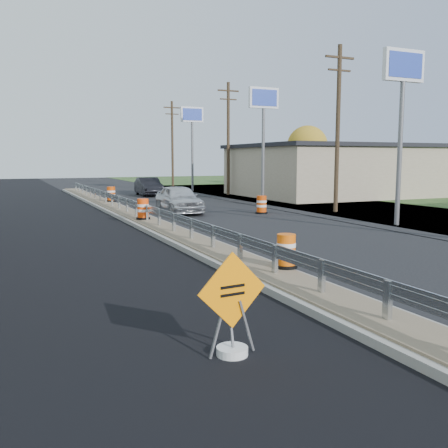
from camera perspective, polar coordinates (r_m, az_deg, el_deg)
name	(u,v)px	position (r m, az deg, el deg)	size (l,w,h in m)	color
ground	(213,254)	(16.20, -1.26, -3.46)	(140.00, 140.00, 0.00)	black
milled_overlay	(45,224)	(24.91, -19.83, -0.05)	(7.20, 120.00, 0.01)	black
median	(147,222)	(23.67, -8.79, 0.19)	(1.60, 55.00, 0.23)	gray
guardrail	(141,207)	(24.56, -9.44, 1.88)	(0.10, 46.15, 0.72)	silver
retail_building_near	(349,170)	(44.04, 14.08, 6.04)	(18.50, 12.50, 4.27)	tan
pylon_sign_south	(403,82)	(24.52, 19.77, 15.02)	(2.20, 0.30, 7.90)	slate
pylon_sign_mid	(264,109)	(35.06, 4.55, 13.00)	(2.20, 0.30, 7.90)	slate
pylon_sign_north	(192,122)	(47.79, -3.68, 11.52)	(2.20, 0.30, 7.90)	slate
utility_pole_smid	(338,126)	(29.59, 12.88, 10.88)	(1.90, 0.26, 9.40)	#473523
utility_pole_nmid	(228,137)	(42.55, 0.49, 9.96)	(1.90, 0.26, 9.40)	#473523
utility_pole_north	(172,142)	(56.53, -5.93, 9.29)	(1.90, 0.26, 9.40)	#473523
tree_far_yellow	(307,146)	(58.35, 9.50, 8.78)	(4.62, 4.62, 6.86)	#473523
caution_sign	(232,330)	(7.93, 0.94, -12.00)	(1.20, 0.50, 1.66)	white
barrel_median_near	(286,252)	(13.14, 7.11, -3.15)	(0.61, 0.61, 0.89)	black
barrel_median_mid	(143,209)	(23.88, -9.24, 1.65)	(0.66, 0.66, 0.97)	black
barrel_median_far	(111,194)	(34.38, -12.78, 3.32)	(0.67, 0.67, 0.99)	black
barrel_shoulder_near	(261,205)	(28.24, 4.31, 2.18)	(0.69, 0.69, 1.01)	black
car_silver	(179,199)	(28.57, -5.16, 2.86)	(1.89, 4.69, 1.60)	silver
car_dark_mid	(149,187)	(42.54, -8.61, 4.26)	(1.62, 4.64, 1.53)	black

